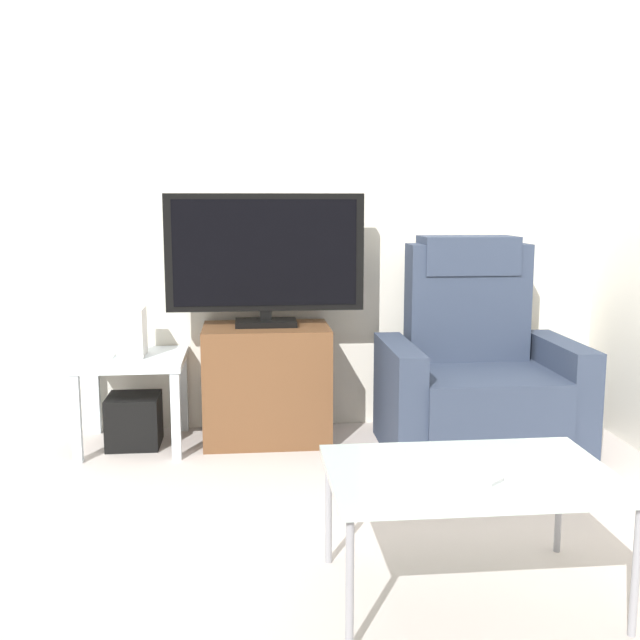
% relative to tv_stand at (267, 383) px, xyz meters
% --- Properties ---
extents(ground_plane, '(6.40, 6.40, 0.00)m').
position_rel_tv_stand_xyz_m(ground_plane, '(0.04, -0.85, -0.31)').
color(ground_plane, '#BCB2AD').
extents(wall_back, '(6.40, 0.06, 2.60)m').
position_rel_tv_stand_xyz_m(wall_back, '(0.04, 0.28, 0.99)').
color(wall_back, silver).
rests_on(wall_back, ground).
extents(tv_stand, '(0.66, 0.44, 0.62)m').
position_rel_tv_stand_xyz_m(tv_stand, '(0.00, 0.00, 0.00)').
color(tv_stand, brown).
rests_on(tv_stand, ground).
extents(television, '(1.03, 0.20, 0.69)m').
position_rel_tv_stand_xyz_m(television, '(-0.00, 0.02, 0.67)').
color(television, black).
rests_on(television, tv_stand).
extents(recliner_armchair, '(0.98, 0.78, 1.08)m').
position_rel_tv_stand_xyz_m(recliner_armchair, '(1.08, -0.21, 0.06)').
color(recliner_armchair, '#2D384C').
rests_on(recliner_armchair, ground).
extents(side_table, '(0.54, 0.54, 0.48)m').
position_rel_tv_stand_xyz_m(side_table, '(-0.69, -0.03, 0.09)').
color(side_table, silver).
rests_on(side_table, ground).
extents(subwoofer_box, '(0.27, 0.27, 0.27)m').
position_rel_tv_stand_xyz_m(subwoofer_box, '(-0.69, -0.03, -0.18)').
color(subwoofer_box, black).
rests_on(subwoofer_box, ground).
extents(book_upright, '(0.03, 0.12, 0.20)m').
position_rel_tv_stand_xyz_m(book_upright, '(-0.79, -0.05, 0.27)').
color(book_upright, white).
rests_on(book_upright, side_table).
extents(game_console, '(0.07, 0.20, 0.25)m').
position_rel_tv_stand_xyz_m(game_console, '(-0.66, -0.02, 0.29)').
color(game_console, white).
rests_on(game_console, side_table).
extents(coffee_table, '(0.90, 0.60, 0.42)m').
position_rel_tv_stand_xyz_m(coffee_table, '(0.60, -1.68, 0.09)').
color(coffee_table, '#B2C6C1').
rests_on(coffee_table, ground).
extents(cell_phone, '(0.15, 0.16, 0.01)m').
position_rel_tv_stand_xyz_m(cell_phone, '(0.60, -1.74, 0.12)').
color(cell_phone, '#B7B7BC').
rests_on(cell_phone, coffee_table).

